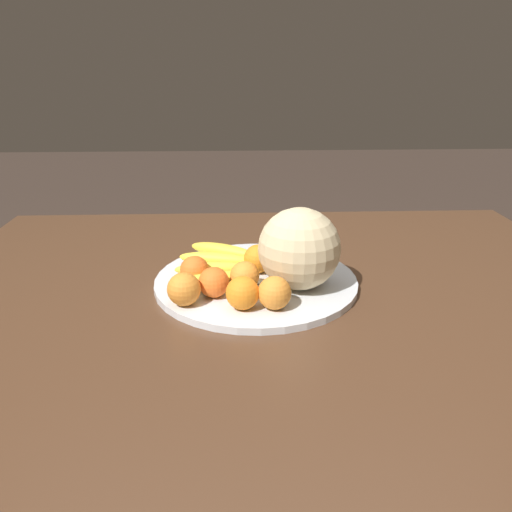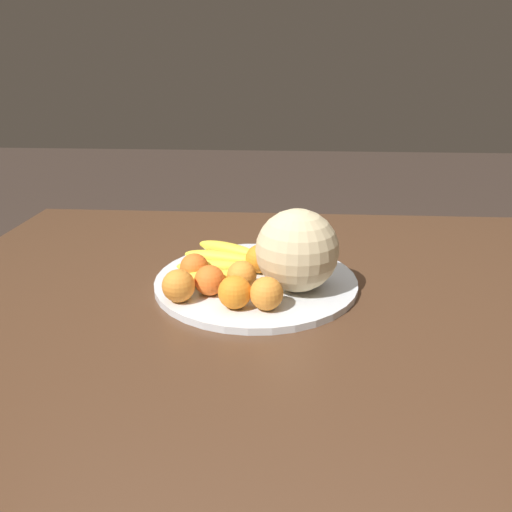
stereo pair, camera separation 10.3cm
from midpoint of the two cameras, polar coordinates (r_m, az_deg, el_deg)
The scene contains 12 objects.
kitchen_table at distance 1.05m, azimuth 4.52°, elevation -8.33°, with size 1.47×1.15×0.72m.
fruit_bowl at distance 1.05m, azimuth 2.81°, elevation -2.94°, with size 0.42×0.42×0.01m.
melon at distance 0.97m, azimuth 7.73°, elevation 0.55°, with size 0.16×0.16×0.16m.
banana_bunch at distance 1.08m, azimuth -1.37°, elevation -0.79°, with size 0.19×0.25×0.03m.
orange_front_left at distance 0.96m, azimuth -2.30°, elevation -2.86°, with size 0.06×0.06×0.06m.
orange_front_right at distance 0.91m, azimuth 0.78°, elevation -4.23°, with size 0.06×0.06×0.06m.
orange_mid_center at distance 0.99m, azimuth 1.34°, elevation -2.28°, with size 0.06×0.06×0.06m.
orange_back_left at distance 1.02m, azimuth -4.24°, elevation -1.38°, with size 0.06×0.06×0.06m.
orange_back_right at distance 0.94m, azimuth -5.78°, elevation -3.47°, with size 0.06×0.06×0.06m.
orange_top_small at distance 0.91m, azimuth 4.45°, elevation -4.37°, with size 0.06×0.06×0.06m.
orange_side_extra at distance 1.06m, azimuth 3.20°, elevation -0.37°, with size 0.06×0.06×0.06m.
produce_tag at distance 1.03m, azimuth 1.28°, elevation -2.82°, with size 0.07×0.07×0.00m.
Camera 2 is at (0.03, -0.91, 1.16)m, focal length 35.00 mm.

